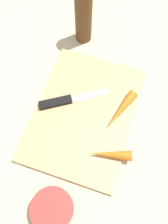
{
  "coord_description": "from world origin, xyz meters",
  "views": [
    {
      "loc": [
        -0.22,
        -0.07,
        0.56
      ],
      "look_at": [
        0.0,
        0.0,
        0.01
      ],
      "focal_mm": 35.68,
      "sensor_mm": 36.0,
      "label": 1
    }
  ],
  "objects_px": {
    "carrot_short": "(110,155)",
    "pepper_grinder": "(83,15)",
    "carrot_long": "(121,110)",
    "knife": "(60,102)",
    "small_bowl": "(53,209)",
    "cutting_board": "(84,113)"
  },
  "relations": [
    {
      "from": "knife",
      "to": "pepper_grinder",
      "type": "relative_size",
      "value": 1.0
    },
    {
      "from": "cutting_board",
      "to": "carrot_short",
      "type": "height_order",
      "value": "carrot_short"
    },
    {
      "from": "cutting_board",
      "to": "knife",
      "type": "height_order",
      "value": "knife"
    },
    {
      "from": "knife",
      "to": "carrot_long",
      "type": "bearing_deg",
      "value": -23.7
    },
    {
      "from": "knife",
      "to": "small_bowl",
      "type": "height_order",
      "value": "small_bowl"
    },
    {
      "from": "pepper_grinder",
      "to": "carrot_short",
      "type": "bearing_deg",
      "value": -151.93
    },
    {
      "from": "carrot_long",
      "to": "carrot_short",
      "type": "relative_size",
      "value": 1.19
    },
    {
      "from": "knife",
      "to": "small_bowl",
      "type": "relative_size",
      "value": 1.9
    },
    {
      "from": "cutting_board",
      "to": "carrot_long",
      "type": "distance_m",
      "value": 0.1
    },
    {
      "from": "knife",
      "to": "small_bowl",
      "type": "xyz_separation_m",
      "value": [
        -0.26,
        -0.08,
        0.0
      ]
    },
    {
      "from": "cutting_board",
      "to": "small_bowl",
      "type": "xyz_separation_m",
      "value": [
        -0.25,
        -0.01,
        0.02
      ]
    },
    {
      "from": "cutting_board",
      "to": "pepper_grinder",
      "type": "xyz_separation_m",
      "value": [
        0.25,
        0.08,
        0.08
      ]
    },
    {
      "from": "carrot_short",
      "to": "knife",
      "type": "bearing_deg",
      "value": -44.89
    },
    {
      "from": "cutting_board",
      "to": "pepper_grinder",
      "type": "distance_m",
      "value": 0.28
    },
    {
      "from": "small_bowl",
      "to": "pepper_grinder",
      "type": "bearing_deg",
      "value": 10.61
    },
    {
      "from": "small_bowl",
      "to": "knife",
      "type": "bearing_deg",
      "value": 17.26
    },
    {
      "from": "carrot_short",
      "to": "pepper_grinder",
      "type": "relative_size",
      "value": 0.57
    },
    {
      "from": "carrot_long",
      "to": "pepper_grinder",
      "type": "bearing_deg",
      "value": -121.83
    },
    {
      "from": "knife",
      "to": "pepper_grinder",
      "type": "height_order",
      "value": "pepper_grinder"
    },
    {
      "from": "knife",
      "to": "carrot_short",
      "type": "bearing_deg",
      "value": -62.71
    },
    {
      "from": "small_bowl",
      "to": "carrot_long",
      "type": "bearing_deg",
      "value": -16.56
    },
    {
      "from": "small_bowl",
      "to": "pepper_grinder",
      "type": "xyz_separation_m",
      "value": [
        0.5,
        0.09,
        0.07
      ]
    }
  ]
}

